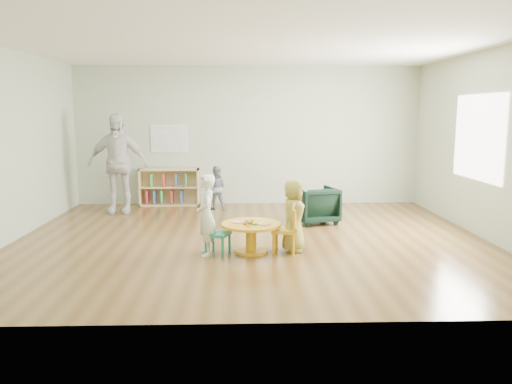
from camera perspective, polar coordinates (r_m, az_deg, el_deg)
room at (r=7.24m, az=-0.51°, el=9.21°), size 7.10×7.00×2.80m
activity_table at (r=6.75m, az=-0.56°, el=-4.61°), size 0.81×0.81×0.45m
kid_chair_left at (r=6.69m, az=-4.73°, el=-4.59°), size 0.39×0.39×0.56m
kid_chair_right at (r=6.75m, az=3.70°, el=-4.21°), size 0.39×0.39×0.61m
bookshelf at (r=10.32m, az=-9.91°, el=0.53°), size 1.20×0.30×0.75m
alphabet_poster at (r=10.34m, az=-9.89°, el=6.04°), size 0.74×0.01×0.54m
armchair at (r=8.58m, az=6.83°, el=-1.49°), size 0.82×0.83×0.62m
child_left at (r=6.61m, az=-5.71°, el=-2.64°), size 0.31×0.42×1.08m
child_right at (r=6.78m, az=4.32°, el=-2.69°), size 0.41×0.54×0.99m
toddler at (r=9.73m, az=-4.58°, el=0.49°), size 0.43×0.35×0.85m
adult_caretaker at (r=9.69m, az=-15.57°, el=3.15°), size 1.10×0.48×1.86m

